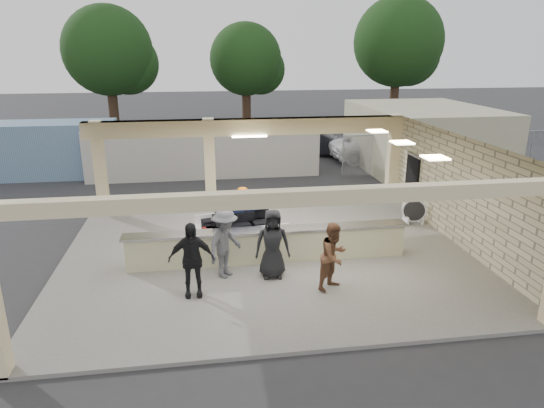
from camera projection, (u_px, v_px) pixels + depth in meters
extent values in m
plane|color=#2D2D2F|center=(266.00, 257.00, 14.62)|extent=(120.00, 120.00, 0.00)
cube|color=slate|center=(266.00, 255.00, 14.61)|extent=(12.00, 10.00, 0.10)
cube|color=beige|center=(266.00, 142.00, 13.55)|extent=(12.00, 10.00, 0.02)
cube|color=beige|center=(459.00, 193.00, 14.93)|extent=(0.02, 10.00, 3.50)
cube|color=black|center=(412.00, 184.00, 18.12)|extent=(0.10, 0.95, 2.10)
cube|color=beige|center=(249.00, 127.00, 18.11)|extent=(12.00, 0.50, 0.60)
cube|color=beige|center=(302.00, 197.00, 9.03)|extent=(12.00, 0.30, 0.30)
cube|color=beige|center=(100.00, 168.00, 17.76)|extent=(0.40, 0.40, 3.50)
cube|color=beige|center=(210.00, 165.00, 18.33)|extent=(0.40, 0.40, 3.50)
cube|color=beige|center=(393.00, 158.00, 19.41)|extent=(0.40, 0.40, 3.50)
cube|color=white|center=(249.00, 136.00, 17.98)|extent=(1.30, 0.12, 0.06)
cube|color=#FFEABF|center=(377.00, 131.00, 15.51)|extent=(0.55, 0.55, 0.04)
cube|color=#FFEABF|center=(402.00, 143.00, 13.63)|extent=(0.55, 0.55, 0.04)
cube|color=#FFEABF|center=(435.00, 158.00, 11.74)|extent=(0.55, 0.55, 0.04)
cube|color=beige|center=(269.00, 246.00, 13.98)|extent=(8.00, 0.50, 0.90)
cube|color=#B7B7BC|center=(269.00, 230.00, 13.83)|extent=(8.20, 0.58, 0.06)
cube|color=white|center=(241.00, 230.00, 14.77)|extent=(2.76, 1.91, 0.12)
cylinder|color=black|center=(212.00, 253.00, 14.10)|extent=(0.18, 0.42, 0.41)
cylinder|color=black|center=(205.00, 240.00, 15.12)|extent=(0.18, 0.42, 0.41)
cylinder|color=black|center=(278.00, 245.00, 14.68)|extent=(0.18, 0.42, 0.41)
cylinder|color=black|center=(267.00, 233.00, 15.70)|extent=(0.18, 0.42, 0.41)
cube|color=white|center=(235.00, 216.00, 15.41)|extent=(2.53, 0.45, 0.31)
cube|color=white|center=(247.00, 232.00, 14.02)|extent=(2.53, 0.45, 0.31)
cube|color=black|center=(216.00, 230.00, 14.20)|extent=(0.64, 0.47, 0.27)
cube|color=black|center=(240.00, 228.00, 14.41)|extent=(0.64, 0.47, 0.27)
cube|color=black|center=(263.00, 225.00, 14.61)|extent=(0.64, 0.47, 0.27)
cube|color=black|center=(212.00, 224.00, 14.76)|extent=(0.64, 0.47, 0.27)
cube|color=black|center=(235.00, 221.00, 14.96)|extent=(0.64, 0.47, 0.27)
cube|color=black|center=(257.00, 219.00, 15.17)|extent=(0.64, 0.47, 0.27)
cube|color=black|center=(222.00, 220.00, 14.27)|extent=(0.64, 0.47, 0.27)
cube|color=black|center=(244.00, 215.00, 14.66)|extent=(0.64, 0.47, 0.27)
cube|color=black|center=(258.00, 212.00, 14.99)|extent=(0.64, 0.47, 0.27)
cube|color=black|center=(225.00, 214.00, 14.79)|extent=(0.64, 0.47, 0.27)
cube|color=black|center=(234.00, 208.00, 14.49)|extent=(0.64, 0.47, 0.27)
cube|color=black|center=(252.00, 205.00, 14.75)|extent=(0.64, 0.47, 0.27)
cube|color=#590F0C|center=(213.00, 232.00, 14.08)|extent=(0.64, 0.47, 0.27)
cube|color=black|center=(267.00, 218.00, 15.25)|extent=(0.64, 0.47, 0.27)
cylinder|color=white|center=(414.00, 210.00, 17.01)|extent=(0.86, 0.53, 0.82)
cylinder|color=black|center=(414.00, 210.00, 17.01)|extent=(0.79, 0.54, 0.73)
cube|color=white|center=(406.00, 220.00, 17.08)|extent=(0.05, 0.46, 0.27)
cube|color=white|center=(420.00, 219.00, 17.16)|extent=(0.05, 0.46, 0.27)
imported|color=orange|center=(241.00, 216.00, 15.04)|extent=(0.54, 0.75, 1.86)
imported|color=brown|center=(334.00, 256.00, 12.25)|extent=(0.91, 0.82, 1.77)
imported|color=black|center=(191.00, 260.00, 11.86)|extent=(1.13, 0.41, 1.92)
imported|color=#4F5055|center=(225.00, 243.00, 12.87)|extent=(1.11, 1.22, 1.90)
imported|color=black|center=(273.00, 244.00, 12.86)|extent=(0.95, 0.43, 1.90)
imported|color=white|center=(378.00, 147.00, 26.95)|extent=(5.31, 2.75, 1.48)
imported|color=white|center=(417.00, 142.00, 28.78)|extent=(4.79, 3.01, 1.42)
imported|color=black|center=(317.00, 143.00, 28.32)|extent=(4.71, 3.04, 1.48)
cube|color=#B9BAB5|center=(204.00, 151.00, 23.81)|extent=(11.09, 2.23, 2.40)
cube|color=#688DA7|center=(7.00, 151.00, 23.26)|extent=(10.14, 2.50, 2.63)
cylinder|color=gray|center=(343.00, 156.00, 23.50)|extent=(0.06, 0.06, 2.00)
cylinder|color=gray|center=(382.00, 155.00, 23.78)|extent=(0.06, 0.06, 2.00)
cylinder|color=gray|center=(421.00, 154.00, 24.06)|extent=(0.06, 0.06, 2.00)
cylinder|color=gray|center=(458.00, 153.00, 24.34)|extent=(0.06, 0.06, 2.00)
cylinder|color=gray|center=(495.00, 151.00, 24.63)|extent=(0.06, 0.06, 2.00)
cylinder|color=gray|center=(531.00, 150.00, 24.91)|extent=(0.06, 0.06, 2.00)
cube|color=gray|center=(458.00, 153.00, 24.34)|extent=(12.00, 0.02, 2.00)
cylinder|color=gray|center=(461.00, 133.00, 24.04)|extent=(12.00, 0.05, 0.05)
cylinder|color=#382619|center=(113.00, 102.00, 35.39)|extent=(0.70, 0.70, 4.50)
sphere|color=black|center=(108.00, 51.00, 34.29)|extent=(6.30, 6.30, 6.30)
sphere|color=black|center=(128.00, 63.00, 35.30)|extent=(4.50, 4.50, 4.50)
cylinder|color=#382619|center=(246.00, 101.00, 38.77)|extent=(0.70, 0.70, 4.00)
sphere|color=black|center=(246.00, 59.00, 37.79)|extent=(5.60, 5.60, 5.60)
sphere|color=black|center=(260.00, 69.00, 38.77)|extent=(4.00, 4.00, 4.00)
cylinder|color=#382619|center=(394.00, 93.00, 39.37)|extent=(0.70, 0.70, 5.00)
sphere|color=black|center=(398.00, 42.00, 38.14)|extent=(7.00, 7.00, 7.00)
sphere|color=black|center=(408.00, 55.00, 39.19)|extent=(5.00, 5.00, 5.00)
cube|color=#AFAD8B|center=(422.00, 138.00, 24.89)|extent=(6.00, 8.00, 3.20)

